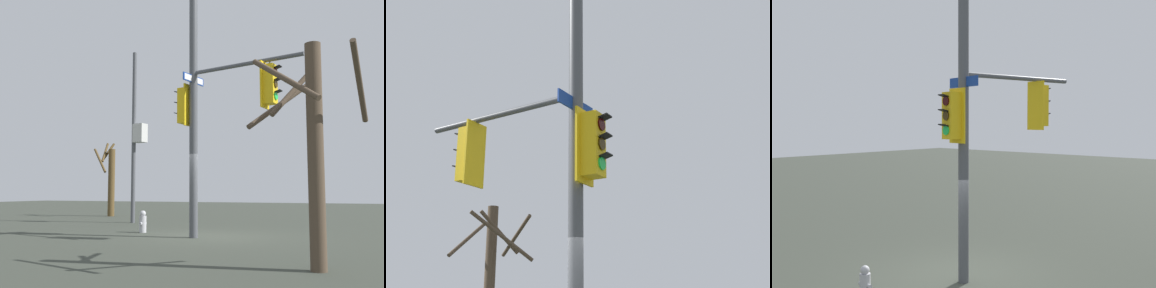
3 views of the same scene
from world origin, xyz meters
The scene contains 2 objects.
main_signal_pole_assembly centered at (0.43, 0.17, 4.92)m, with size 3.30×4.15×9.65m.
bare_tree_behind_pole centered at (4.82, 3.81, 2.24)m, with size 2.34×2.15×4.06m.
Camera 2 is at (-7.34, -3.22, 1.45)m, focal length 47.69 mm.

